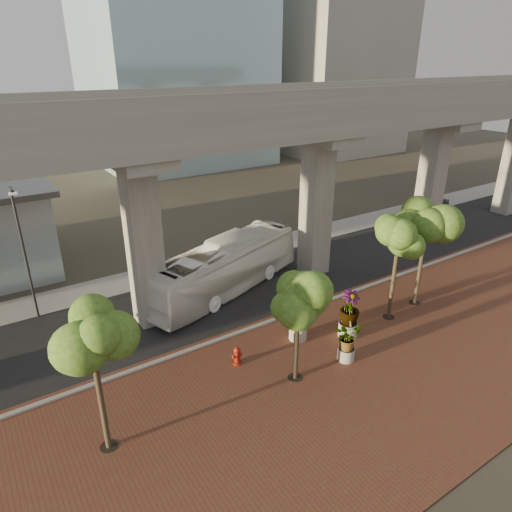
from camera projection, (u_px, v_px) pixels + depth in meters
ground at (258, 306)px, 27.80m from camera, size 160.00×160.00×0.00m
brick_plaza at (351, 376)px, 21.67m from camera, size 70.00×13.00×0.06m
asphalt_road at (241, 293)px, 29.32m from camera, size 90.00×8.00×0.04m
curb_strip at (277, 319)px, 26.24m from camera, size 70.00×0.25×0.16m
far_sidewalk at (201, 263)px, 33.53m from camera, size 90.00×3.00×0.06m
transit_viaduct at (239, 182)px, 26.41m from camera, size 72.00×5.60×12.40m
midrise_block at (335, 70)px, 69.67m from camera, size 18.00×16.00×24.00m
transit_bus at (224, 268)px, 28.84m from camera, size 12.27×6.56×3.34m
parked_car at (435, 205)px, 43.95m from camera, size 5.10×3.41×1.59m
fire_hydrant at (237, 355)px, 22.31m from camera, size 0.50×0.45×1.00m
planter_front at (347, 338)px, 22.30m from camera, size 1.87×1.87×2.06m
planter_right at (350, 310)px, 24.09m from camera, size 2.51×2.51×2.68m
planter_left at (299, 316)px, 23.92m from camera, size 2.12×2.12×2.33m
street_tree_far_west at (90, 339)px, 15.71m from camera, size 3.32×3.32×6.51m
street_tree_near_west at (298, 298)px, 19.79m from camera, size 3.25×3.25×5.75m
street_tree_near_east at (399, 238)px, 24.52m from camera, size 3.47×3.47×6.52m
street_tree_far_east at (426, 232)px, 26.16m from camera, size 3.86×3.86×6.45m
streetlamp_west at (23, 246)px, 24.71m from camera, size 0.39×1.13×7.79m
streetlamp_east at (323, 177)px, 35.31m from camera, size 0.46×1.34×9.22m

